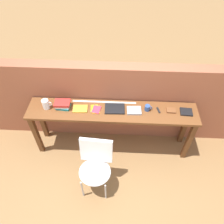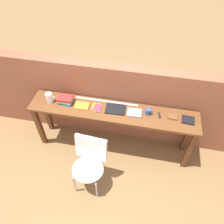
# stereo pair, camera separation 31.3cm
# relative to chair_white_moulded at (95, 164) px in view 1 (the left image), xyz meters

# --- Properties ---
(ground_plane) EXTENTS (40.00, 40.00, 0.00)m
(ground_plane) POSITION_rel_chair_white_moulded_xyz_m (0.19, 0.39, -0.53)
(ground_plane) COLOR olive
(brick_wall_back) EXTENTS (6.00, 0.20, 1.42)m
(brick_wall_back) POSITION_rel_chair_white_moulded_xyz_m (0.19, 1.03, 0.19)
(brick_wall_back) COLOR #935138
(brick_wall_back) RESTS_ON ground
(sideboard) EXTENTS (2.50, 0.44, 0.88)m
(sideboard) POSITION_rel_chair_white_moulded_xyz_m (0.19, 0.69, 0.21)
(sideboard) COLOR brown
(sideboard) RESTS_ON ground
(chair_white_moulded) EXTENTS (0.47, 0.48, 0.89)m
(chair_white_moulded) POSITION_rel_chair_white_moulded_xyz_m (0.00, 0.00, 0.00)
(chair_white_moulded) COLOR white
(chair_white_moulded) RESTS_ON ground
(pitcher_white) EXTENTS (0.14, 0.10, 0.18)m
(pitcher_white) POSITION_rel_chair_white_moulded_xyz_m (-0.77, 0.70, 0.43)
(pitcher_white) COLOR white
(pitcher_white) RESTS_ON sideboard
(book_stack_leftmost) EXTENTS (0.23, 0.17, 0.10)m
(book_stack_leftmost) POSITION_rel_chair_white_moulded_xyz_m (-0.53, 0.72, 0.41)
(book_stack_leftmost) COLOR #19757A
(book_stack_leftmost) RESTS_ON sideboard
(magazine_cycling) EXTENTS (0.22, 0.16, 0.02)m
(magazine_cycling) POSITION_rel_chair_white_moulded_xyz_m (-0.27, 0.69, 0.36)
(magazine_cycling) COLOR gold
(magazine_cycling) RESTS_ON sideboard
(pamphlet_pile_colourful) EXTENTS (0.16, 0.19, 0.01)m
(pamphlet_pile_colourful) POSITION_rel_chair_white_moulded_xyz_m (-0.05, 0.70, 0.36)
(pamphlet_pile_colourful) COLOR green
(pamphlet_pile_colourful) RESTS_ON sideboard
(book_open_centre) EXTENTS (0.30, 0.22, 0.02)m
(book_open_centre) POSITION_rel_chair_white_moulded_xyz_m (0.23, 0.72, 0.36)
(book_open_centre) COLOR black
(book_open_centre) RESTS_ON sideboard
(book_grey_hardcover) EXTENTS (0.21, 0.17, 0.03)m
(book_grey_hardcover) POSITION_rel_chair_white_moulded_xyz_m (0.51, 0.69, 0.37)
(book_grey_hardcover) COLOR #9E9EA3
(book_grey_hardcover) RESTS_ON sideboard
(mug) EXTENTS (0.11, 0.08, 0.09)m
(mug) POSITION_rel_chair_white_moulded_xyz_m (0.70, 0.73, 0.40)
(mug) COLOR #2D4C8C
(mug) RESTS_ON sideboard
(multitool_folded) EXTENTS (0.05, 0.11, 0.02)m
(multitool_folded) POSITION_rel_chair_white_moulded_xyz_m (0.87, 0.72, 0.36)
(multitool_folded) COLOR black
(multitool_folded) RESTS_ON sideboard
(leather_journal_brown) EXTENTS (0.13, 0.10, 0.02)m
(leather_journal_brown) POSITION_rel_chair_white_moulded_xyz_m (1.05, 0.73, 0.37)
(leather_journal_brown) COLOR brown
(leather_journal_brown) RESTS_ON sideboard
(book_repair_rightmost) EXTENTS (0.18, 0.16, 0.03)m
(book_repair_rightmost) POSITION_rel_chair_white_moulded_xyz_m (1.26, 0.71, 0.37)
(book_repair_rightmost) COLOR black
(book_repair_rightmost) RESTS_ON sideboard
(ruler_metal_back_edge) EXTENTS (0.96, 0.03, 0.00)m
(ruler_metal_back_edge) POSITION_rel_chair_white_moulded_xyz_m (0.06, 0.86, 0.35)
(ruler_metal_back_edge) COLOR silver
(ruler_metal_back_edge) RESTS_ON sideboard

